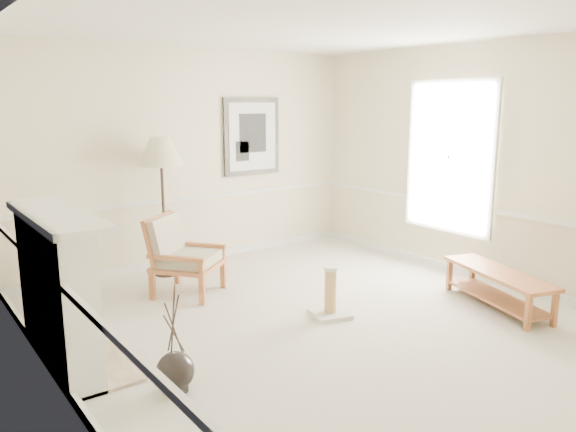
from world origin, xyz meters
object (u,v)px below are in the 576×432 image
(armchair, at_px, (180,252))
(floor_lamp, at_px, (161,156))
(floor_vase, at_px, (175,372))
(bench, at_px, (498,283))
(scratching_post, at_px, (330,301))

(armchair, relative_size, floor_lamp, 0.57)
(floor_vase, height_order, floor_lamp, floor_lamp)
(bench, distance_m, scratching_post, 1.86)
(floor_vase, relative_size, scratching_post, 1.63)
(floor_vase, height_order, scratching_post, floor_vase)
(armchair, xyz_separation_m, floor_lamp, (0.16, 0.76, 1.04))
(floor_lamp, relative_size, scratching_post, 3.30)
(scratching_post, bearing_deg, bench, -27.74)
(floor_vase, xyz_separation_m, floor_lamp, (1.19, 2.82, 1.38))
(scratching_post, bearing_deg, armchair, 120.36)
(floor_lamp, xyz_separation_m, bench, (2.41, -3.21, -1.27))
(armchair, height_order, bench, armchair)
(floor_vase, relative_size, armchair, 0.87)
(armchair, distance_m, bench, 3.56)
(bench, relative_size, scratching_post, 2.76)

